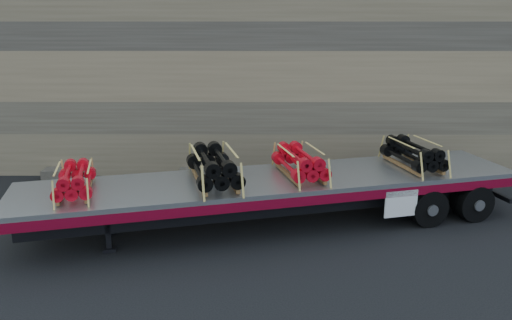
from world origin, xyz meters
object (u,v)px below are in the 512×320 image
at_px(bundle_rear, 413,155).
at_px(bundle_midrear, 300,163).
at_px(trailer, 274,201).
at_px(bundle_midfront, 214,167).
at_px(bundle_front, 75,181).

bearing_deg(bundle_rear, bundle_midrear, 180.00).
bearing_deg(trailer, bundle_midfront, 180.00).
distance_m(trailer, bundle_rear, 4.46).
bearing_deg(bundle_midrear, bundle_front, -180.00).
height_order(bundle_front, bundle_midrear, bundle_midrear).
height_order(bundle_front, bundle_rear, bundle_rear).
bearing_deg(bundle_midrear, bundle_midfront, 180.00).
bearing_deg(bundle_rear, bundle_front, -180.00).
bearing_deg(bundle_front, bundle_midfront, 0.00).
relative_size(bundle_front, bundle_midfront, 0.78).
height_order(trailer, bundle_midfront, bundle_midfront).
relative_size(trailer, bundle_front, 7.50).
height_order(bundle_front, bundle_midfront, bundle_midfront).
relative_size(bundle_midrear, bundle_rear, 0.99).
bearing_deg(bundle_front, bundle_rear, 0.00).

